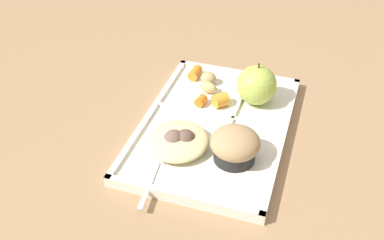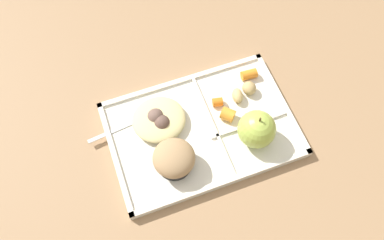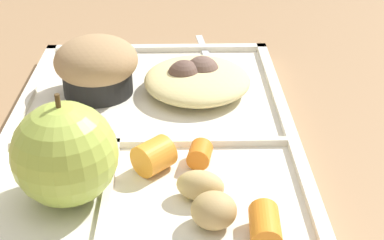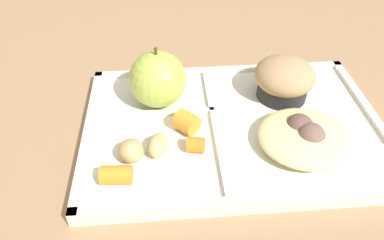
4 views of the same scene
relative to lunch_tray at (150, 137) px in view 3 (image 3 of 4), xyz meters
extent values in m
plane|color=#997551|center=(0.00, 0.00, -0.01)|extent=(6.00, 6.00, 0.00)
cube|color=silver|center=(0.00, 0.00, 0.00)|extent=(0.38, 0.25, 0.01)
cube|color=silver|center=(0.00, -0.12, 0.01)|extent=(0.38, 0.01, 0.01)
cube|color=silver|center=(0.00, 0.12, 0.01)|extent=(0.38, 0.01, 0.01)
cube|color=silver|center=(0.18, 0.00, 0.01)|extent=(0.01, 0.25, 0.01)
cube|color=silver|center=(-0.02, 0.00, 0.01)|extent=(0.01, 0.23, 0.01)
cube|color=silver|center=(-0.09, 0.03, 0.01)|extent=(0.17, 0.01, 0.01)
sphere|color=#A8C14C|center=(-0.09, 0.05, 0.04)|extent=(0.08, 0.08, 0.08)
cylinder|color=#4C381E|center=(-0.09, 0.05, 0.08)|extent=(0.00, 0.00, 0.01)
cylinder|color=black|center=(0.08, 0.05, 0.02)|extent=(0.07, 0.07, 0.02)
ellipsoid|color=tan|center=(0.08, 0.05, 0.04)|extent=(0.08, 0.08, 0.05)
cylinder|color=orange|center=(-0.06, -0.01, 0.02)|extent=(0.04, 0.04, 0.03)
cylinder|color=orange|center=(-0.14, -0.08, 0.02)|extent=(0.03, 0.02, 0.02)
cylinder|color=orange|center=(-0.05, -0.04, 0.02)|extent=(0.02, 0.02, 0.02)
ellipsoid|color=tan|center=(-0.10, -0.04, 0.02)|extent=(0.03, 0.04, 0.02)
ellipsoid|color=tan|center=(-0.13, -0.05, 0.02)|extent=(0.03, 0.03, 0.03)
ellipsoid|color=beige|center=(0.08, -0.04, 0.02)|extent=(0.11, 0.10, 0.03)
sphere|color=brown|center=(0.07, -0.03, 0.02)|extent=(0.03, 0.03, 0.03)
sphere|color=brown|center=(0.08, -0.05, 0.02)|extent=(0.04, 0.04, 0.04)
cube|color=silver|center=(0.18, -0.06, 0.01)|extent=(0.10, 0.02, 0.00)
cube|color=silver|center=(0.11, -0.06, 0.01)|extent=(0.04, 0.03, 0.00)
cylinder|color=silver|center=(0.08, -0.06, 0.01)|extent=(0.03, 0.01, 0.00)
cylinder|color=silver|center=(0.08, -0.07, 0.01)|extent=(0.03, 0.01, 0.00)
cylinder|color=silver|center=(0.08, -0.08, 0.01)|extent=(0.03, 0.01, 0.00)
camera|label=1|loc=(0.63, 0.16, 0.52)|focal=43.14mm
camera|label=2|loc=(0.13, 0.31, 0.72)|focal=36.18mm
camera|label=3|loc=(-0.42, -0.03, 0.26)|focal=52.39mm
camera|label=4|loc=(-0.08, -0.35, 0.32)|focal=34.58mm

